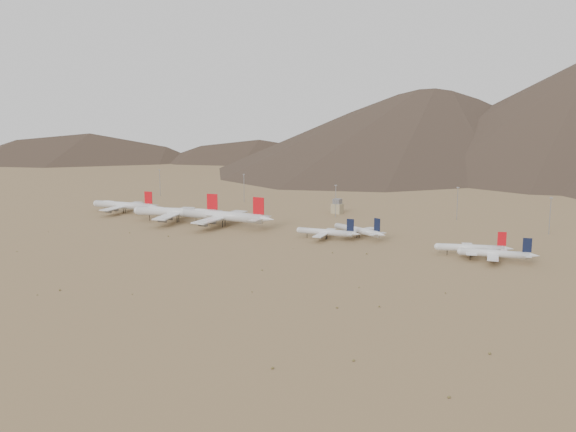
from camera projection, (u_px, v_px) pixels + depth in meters
The scene contains 16 objects.
ground at pixel (218, 234), 439.56m from camera, with size 3000.00×3000.00×0.00m, color #9F7852.
mountain_ridge at pixel (519, 70), 1169.75m from camera, with size 4400.00×1000.00×300.00m.
widebody_west at pixel (124, 205), 524.91m from camera, with size 63.53×49.61×19.02m.
widebody_centre at pixel (177, 212), 483.99m from camera, with size 73.30×58.25×22.54m.
widebody_east at pixel (223, 216), 466.28m from camera, with size 79.13×61.12×23.51m.
narrowbody_a at pixel (327, 232), 422.66m from camera, with size 44.14×32.19×14.66m.
narrowbody_b at pixel (359, 230), 427.70m from camera, with size 44.80×33.47×15.44m.
narrowbody_c at pixel (472, 248), 375.64m from camera, with size 43.18×32.37×15.00m.
narrowbody_d at pixel (496, 254), 361.50m from camera, with size 43.99×32.41×14.78m.
control_tower at pixel (337, 207), 523.96m from camera, with size 8.00×8.00×12.00m.
mast_far_west at pixel (160, 181), 624.60m from camera, with size 2.00×0.60×25.70m.
mast_west at pixel (244, 187), 583.33m from camera, with size 2.00×0.60×25.70m.
mast_centre at pixel (336, 199), 504.58m from camera, with size 2.00×0.60×25.70m.
mast_east at pixel (457, 202), 491.27m from camera, with size 2.00×0.60×25.70m.
mast_far_east at pixel (550, 214), 436.96m from camera, with size 2.00×0.60×25.70m.
desert_scrub at pixel (159, 276), 331.22m from camera, with size 412.08×171.28×0.87m.
Camera 1 is at (266.27, -342.22, 87.47)m, focal length 40.00 mm.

